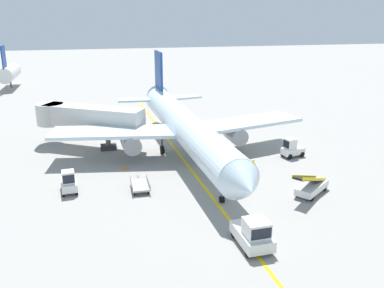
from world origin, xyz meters
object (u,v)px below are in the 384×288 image
jet_bridge (82,117)px  baggage_cart_loaded (140,185)px  airliner (185,126)px  ground_crew_marshaller (253,167)px  safety_cone_nose_left (214,169)px  belt_loader_forward_hold (311,186)px  pushback_tug (253,234)px  baggage_tug_by_cargo_door (292,149)px  baggage_tug_near_wing (69,183)px  safety_cone_nose_right (125,168)px

jet_bridge → baggage_cart_loaded: 15.06m
airliner → ground_crew_marshaller: 9.20m
safety_cone_nose_left → belt_loader_forward_hold: bearing=-46.9°
belt_loader_forward_hold → safety_cone_nose_left: bearing=133.1°
airliner → jet_bridge: bearing=151.5°
airliner → pushback_tug: 19.24m
jet_bridge → ground_crew_marshaller: (16.02, -13.00, -2.63)m
baggage_tug_by_cargo_door → belt_loader_forward_hold: (-2.61, -9.36, -0.15)m
pushback_tug → baggage_tug_near_wing: pushback_tug is taller
baggage_cart_loaded → baggage_tug_near_wing: bearing=172.5°
belt_loader_forward_hold → pushback_tug: bearing=-138.8°
safety_cone_nose_left → ground_crew_marshaller: bearing=-33.7°
baggage_tug_by_cargo_door → belt_loader_forward_hold: 9.72m
baggage_tug_by_cargo_door → baggage_cart_loaded: size_ratio=0.70×
ground_crew_marshaller → safety_cone_nose_right: bearing=159.6°
ground_crew_marshaller → safety_cone_nose_left: size_ratio=3.86×
baggage_tug_near_wing → belt_loader_forward_hold: (20.52, -4.97, -0.15)m
safety_cone_nose_left → pushback_tug: bearing=-94.9°
airliner → pushback_tug: (0.78, -19.07, -2.42)m
pushback_tug → belt_loader_forward_hold: bearing=41.2°
ground_crew_marshaller → safety_cone_nose_left: 3.98m
ground_crew_marshaller → safety_cone_nose_right: 12.76m
baggage_tug_near_wing → baggage_tug_by_cargo_door: same height
baggage_tug_by_cargo_door → safety_cone_nose_right: (-18.01, 0.10, -0.71)m
jet_bridge → pushback_tug: size_ratio=3.34×
pushback_tug → belt_loader_forward_hold: size_ratio=0.78×
baggage_tug_by_cargo_door → safety_cone_nose_left: baggage_tug_by_cargo_door is taller
safety_cone_nose_right → belt_loader_forward_hold: bearing=-31.6°
jet_bridge → belt_loader_forward_hold: size_ratio=2.61×
pushback_tug → baggage_cart_loaded: (-6.48, 11.09, -0.53)m
pushback_tug → safety_cone_nose_left: 14.18m
jet_bridge → belt_loader_forward_hold: 26.67m
safety_cone_nose_left → safety_cone_nose_right: size_ratio=1.00×
ground_crew_marshaller → jet_bridge: bearing=140.9°
baggage_tug_near_wing → belt_loader_forward_hold: belt_loader_forward_hold is taller
airliner → baggage_tug_near_wing: size_ratio=13.92×
safety_cone_nose_left → safety_cone_nose_right: bearing=165.3°
pushback_tug → safety_cone_nose_left: pushback_tug is taller
baggage_tug_by_cargo_door → belt_loader_forward_hold: belt_loader_forward_hold is taller
airliner → ground_crew_marshaller: bearing=-53.7°
pushback_tug → baggage_tug_by_cargo_door: (10.53, 16.28, -0.07)m
pushback_tug → baggage_tug_by_cargo_door: pushback_tug is taller
belt_loader_forward_hold → jet_bridge: bearing=137.3°
baggage_tug_near_wing → safety_cone_nose_left: (13.81, 2.21, -0.71)m
jet_bridge → baggage_tug_near_wing: size_ratio=4.86×
airliner → baggage_tug_by_cargo_door: size_ratio=13.38×
baggage_cart_loaded → belt_loader_forward_hold: bearing=-16.1°
jet_bridge → pushback_tug: (11.56, -24.93, -2.55)m
pushback_tug → baggage_cart_loaded: 12.86m
pushback_tug → baggage_cart_loaded: bearing=120.3°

